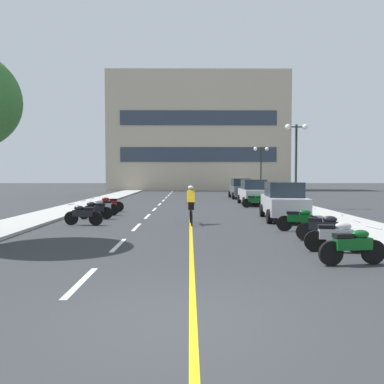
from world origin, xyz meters
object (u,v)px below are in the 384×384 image
motorcycle_1 (336,236)px  motorcycle_3 (300,219)px  motorcycle_2 (324,227)px  parked_car_far (241,188)px  motorcycle_8 (255,201)px  motorcycle_4 (83,214)px  motorcycle_0 (353,245)px  cyclist_rider (191,204)px  motorcycle_7 (109,204)px  parked_car_near (284,201)px  motorcycle_5 (95,209)px  street_lamp_mid (296,147)px  motorcycle_6 (103,207)px  parked_car_mid (253,192)px  street_lamp_far (261,160)px

motorcycle_1 → motorcycle_3: size_ratio=1.00×
motorcycle_1 → motorcycle_2: bearing=81.5°
parked_car_far → motorcycle_8: (-0.39, -9.94, -0.44)m
motorcycle_2 → motorcycle_4: bearing=155.6°
motorcycle_0 → cyclist_rider: 8.45m
motorcycle_4 → motorcycle_7: size_ratio=1.00×
parked_car_near → motorcycle_5: parked_car_near is taller
street_lamp_mid → motorcycle_6: (-11.47, -4.12, -3.50)m
motorcycle_7 → cyclist_rider: bearing=-49.0°
motorcycle_8 → motorcycle_6: bearing=-152.9°
parked_car_near → motorcycle_6: size_ratio=2.54×
street_lamp_mid → motorcycle_1: (-2.75, -13.75, -3.50)m
motorcycle_7 → street_lamp_mid: bearing=10.9°
parked_car_far → motorcycle_3: (-0.51, -20.31, -0.44)m
parked_car_near → motorcycle_4: (-9.07, -1.88, -0.44)m
parked_car_mid → street_lamp_far: bearing=76.1°
parked_car_mid → motorcycle_6: (-9.27, -7.21, -0.44)m
parked_car_far → motorcycle_0: size_ratio=2.48×
parked_car_near → motorcycle_1: (-0.42, -7.57, -0.44)m
street_lamp_far → motorcycle_5: 21.70m
motorcycle_4 → motorcycle_7: 5.84m
parked_car_far → motorcycle_6: 17.28m
motorcycle_3 → motorcycle_8: 10.37m
street_lamp_far → motorcycle_8: (-2.60, -11.83, -3.14)m
street_lamp_mid → street_lamp_far: 12.30m
motorcycle_8 → cyclist_rider: cyclist_rider is taller
parked_car_mid → street_lamp_mid: bearing=-54.5°
street_lamp_mid → motorcycle_8: bearing=169.5°
cyclist_rider → motorcycle_1: bearing=-56.3°
motorcycle_1 → motorcycle_4: 10.35m
motorcycle_4 → cyclist_rider: (4.62, 0.35, 0.41)m
motorcycle_6 → cyclist_rider: cyclist_rider is taller
motorcycle_2 → motorcycle_3: bearing=93.5°
parked_car_near → cyclist_rider: bearing=-161.0°
street_lamp_far → motorcycle_6: 20.32m
cyclist_rider → motorcycle_2: bearing=-45.7°
cyclist_rider → street_lamp_mid: bearing=48.7°
motorcycle_2 → cyclist_rider: 6.14m
motorcycle_4 → motorcycle_8: (8.88, 8.53, 0.00)m
street_lamp_mid → parked_car_mid: bearing=125.5°
street_lamp_far → motorcycle_3: 22.58m
parked_car_near → motorcycle_4: bearing=-168.3°
street_lamp_mid → motorcycle_5: bearing=-153.1°
street_lamp_mid → motorcycle_8: (-2.52, 0.47, -3.50)m
street_lamp_far → cyclist_rider: bearing=-108.9°
street_lamp_mid → motorcycle_8: 4.33m
parked_car_mid → parked_car_far: 7.32m
motorcycle_3 → cyclist_rider: 4.70m
motorcycle_2 → motorcycle_8: bearing=90.1°
street_lamp_far → motorcycle_2: 24.72m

